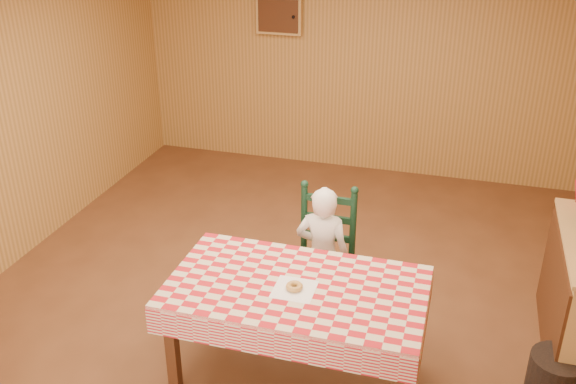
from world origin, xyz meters
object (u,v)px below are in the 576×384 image
object	(u,v)px
ladder_chair	(324,258)
dining_table	(296,296)
seated_child	(322,255)
storage_bin	(555,380)

from	to	relation	value
ladder_chair	dining_table	bearing A→B (deg)	-90.00
seated_child	dining_table	bearing A→B (deg)	90.00
seated_child	storage_bin	distance (m)	1.77
ladder_chair	seated_child	bearing A→B (deg)	-90.00
dining_table	ladder_chair	bearing A→B (deg)	90.00
dining_table	storage_bin	size ratio (longest dim) A/B	4.69
ladder_chair	seated_child	world-z (taller)	seated_child
dining_table	ladder_chair	size ratio (longest dim) A/B	1.53
ladder_chair	storage_bin	xyz separation A→B (m)	(1.67, -0.51, -0.33)
dining_table	storage_bin	bearing A→B (deg)	9.30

